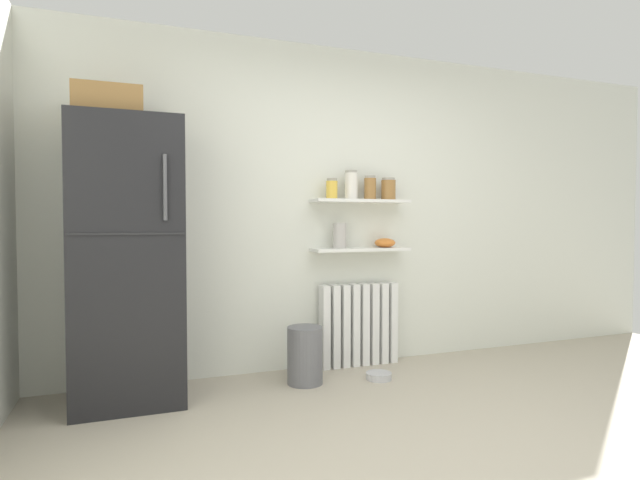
{
  "coord_description": "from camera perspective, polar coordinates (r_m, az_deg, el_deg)",
  "views": [
    {
      "loc": [
        -1.48,
        -1.84,
        1.18
      ],
      "look_at": [
        -0.19,
        1.6,
        1.05
      ],
      "focal_mm": 28.34,
      "sensor_mm": 36.0,
      "label": 1
    }
  ],
  "objects": [
    {
      "name": "back_wall",
      "position": [
        4.17,
        0.34,
        3.68
      ],
      "size": [
        7.04,
        0.1,
        2.6
      ],
      "primitive_type": "cube",
      "color": "silver",
      "rests_on": "ground_plane"
    },
    {
      "name": "pet_food_bowl",
      "position": [
        3.95,
        6.66,
        -15.0
      ],
      "size": [
        0.19,
        0.19,
        0.05
      ],
      "primitive_type": "cylinder",
      "color": "#B7B7BC",
      "rests_on": "ground_plane"
    },
    {
      "name": "wall_shelf_upper",
      "position": [
        4.12,
        4.62,
        4.41
      ],
      "size": [
        0.81,
        0.22,
        0.02
      ],
      "primitive_type": "cube",
      "color": "white"
    },
    {
      "name": "trash_bin",
      "position": [
        3.78,
        -1.71,
        -12.87
      ],
      "size": [
        0.26,
        0.26,
        0.42
      ],
      "primitive_type": "cylinder",
      "color": "slate",
      "rests_on": "ground_plane"
    },
    {
      "name": "ground_plane",
      "position": [
        3.01,
        11.64,
        -21.08
      ],
      "size": [
        7.04,
        7.04,
        0.0
      ],
      "primitive_type": "plane",
      "color": "#B2A893"
    },
    {
      "name": "refrigerator",
      "position": [
        3.54,
        -20.93,
        -1.63
      ],
      "size": [
        0.68,
        0.66,
        2.02
      ],
      "color": "black",
      "rests_on": "ground_plane"
    },
    {
      "name": "storage_jar_3",
      "position": [
        4.24,
        7.73,
        5.72
      ],
      "size": [
        0.12,
        0.12,
        0.18
      ],
      "color": "olive",
      "rests_on": "wall_shelf_upper"
    },
    {
      "name": "shelf_bowl",
      "position": [
        4.22,
        7.35,
        -0.32
      ],
      "size": [
        0.17,
        0.17,
        0.08
      ],
      "primitive_type": "ellipsoid",
      "color": "orange",
      "rests_on": "wall_shelf_lower"
    },
    {
      "name": "storage_jar_0",
      "position": [
        4.03,
        1.34,
        5.79
      ],
      "size": [
        0.09,
        0.09,
        0.16
      ],
      "color": "yellow",
      "rests_on": "wall_shelf_upper"
    },
    {
      "name": "wall_shelf_lower",
      "position": [
        4.13,
        4.6,
        -1.07
      ],
      "size": [
        0.81,
        0.22,
        0.02
      ],
      "primitive_type": "cube",
      "color": "white"
    },
    {
      "name": "storage_jar_1",
      "position": [
        4.1,
        3.55,
        6.21
      ],
      "size": [
        0.1,
        0.1,
        0.23
      ],
      "color": "silver",
      "rests_on": "wall_shelf_upper"
    },
    {
      "name": "vase",
      "position": [
        4.05,
        2.23,
        0.5
      ],
      "size": [
        0.11,
        0.11,
        0.2
      ],
      "primitive_type": "cylinder",
      "color": "#B2ADA8",
      "rests_on": "wall_shelf_lower"
    },
    {
      "name": "radiator",
      "position": [
        4.23,
        4.4,
        -9.48
      ],
      "size": [
        0.67,
        0.12,
        0.67
      ],
      "color": "white",
      "rests_on": "ground_plane"
    },
    {
      "name": "storage_jar_2",
      "position": [
        4.17,
        5.68,
        5.88
      ],
      "size": [
        0.1,
        0.1,
        0.19
      ],
      "color": "olive",
      "rests_on": "wall_shelf_upper"
    }
  ]
}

